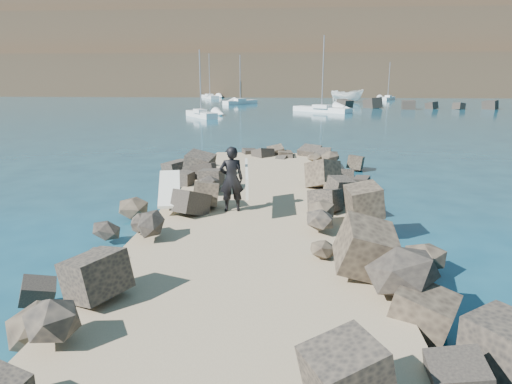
% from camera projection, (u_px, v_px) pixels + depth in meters
% --- Properties ---
extents(ground, '(800.00, 800.00, 0.00)m').
position_uv_depth(ground, '(259.00, 233.00, 13.55)').
color(ground, '#0F384C').
rests_on(ground, ground).
extents(jetty, '(6.00, 26.00, 0.60)m').
position_uv_depth(jetty, '(253.00, 248.00, 11.54)').
color(jetty, '#8C7759').
rests_on(jetty, ground).
extents(riprap_left, '(2.60, 22.00, 1.00)m').
position_uv_depth(riprap_left, '(147.00, 231.00, 12.19)').
color(riprap_left, '#272421').
rests_on(riprap_left, ground).
extents(riprap_right, '(2.60, 22.00, 1.00)m').
position_uv_depth(riprap_right, '(366.00, 236.00, 11.76)').
color(riprap_right, black).
rests_on(riprap_right, ground).
extents(headland, '(360.00, 140.00, 32.00)m').
position_uv_depth(headland, '(318.00, 44.00, 163.51)').
color(headland, '#2D4919').
rests_on(headland, ground).
extents(surfboard_resting, '(1.23, 2.63, 0.09)m').
position_uv_depth(surfboard_resting, '(170.00, 192.00, 14.11)').
color(surfboard_resting, white).
rests_on(surfboard_resting, riprap_left).
extents(boat_imported, '(6.25, 3.66, 2.27)m').
position_uv_depth(boat_imported, '(347.00, 96.00, 82.96)').
color(boat_imported, white).
rests_on(boat_imported, ground).
extents(surfer_with_board, '(1.01, 2.41, 1.94)m').
position_uv_depth(surfer_with_board, '(234.00, 179.00, 13.41)').
color(surfer_with_board, black).
rests_on(surfer_with_board, jetty).
extents(sailboat_f, '(2.45, 5.63, 6.80)m').
position_uv_depth(sailboat_f, '(454.00, 96.00, 103.14)').
color(sailboat_f, white).
rests_on(sailboat_f, ground).
extents(sailboat_c, '(7.51, 6.52, 9.75)m').
position_uv_depth(sailboat_c, '(322.00, 109.00, 59.75)').
color(sailboat_c, white).
rests_on(sailboat_c, ground).
extents(sailboat_e, '(4.95, 7.86, 9.41)m').
position_uv_depth(sailboat_e, '(210.00, 97.00, 97.39)').
color(sailboat_e, white).
rests_on(sailboat_e, ground).
extents(sailboat_d, '(3.95, 5.99, 7.41)m').
position_uv_depth(sailboat_d, '(388.00, 98.00, 90.31)').
color(sailboat_d, white).
rests_on(sailboat_d, ground).
extents(sailboat_a, '(4.55, 5.91, 7.55)m').
position_uv_depth(sailboat_a, '(201.00, 114.00, 51.85)').
color(sailboat_a, white).
rests_on(sailboat_a, ground).
extents(sailboat_b, '(5.48, 6.06, 8.13)m').
position_uv_depth(sailboat_b, '(240.00, 102.00, 76.73)').
color(sailboat_b, white).
rests_on(sailboat_b, ground).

